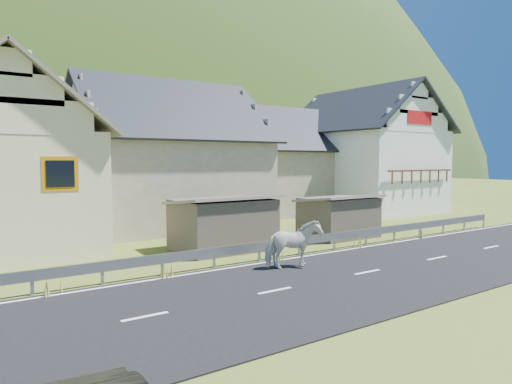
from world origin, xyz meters
TOP-DOWN VIEW (x-y plane):
  - ground at (0.00, 0.00)m, footprint 160.00×160.00m
  - road at (0.00, 0.00)m, footprint 60.00×7.00m
  - lane_markings at (0.00, 0.00)m, footprint 60.00×6.60m
  - guardrail at (-0.00, 3.68)m, footprint 28.10×0.09m
  - shed_left at (-2.00, 6.50)m, footprint 4.30×3.30m
  - shed_right at (4.50, 6.00)m, footprint 3.80×2.90m
  - house_stone_a at (-1.00, 15.00)m, footprint 10.80×9.80m
  - house_stone_b at (9.00, 17.00)m, footprint 9.80×8.80m
  - house_white at (15.00, 14.00)m, footprint 8.80×10.80m
  - mountain at (5.00, 180.00)m, footprint 440.00×280.00m
  - horse at (-1.76, 1.93)m, footprint 1.25×2.16m

SIDE VIEW (x-z plane):
  - mountain at x=5.00m, z-range -150.00..110.00m
  - ground at x=0.00m, z-range 0.00..0.00m
  - road at x=0.00m, z-range 0.00..0.04m
  - lane_markings at x=0.00m, z-range 0.04..0.05m
  - guardrail at x=0.00m, z-range 0.19..0.94m
  - horse at x=-1.76m, z-range 0.04..1.76m
  - shed_right at x=4.50m, z-range -0.10..2.10m
  - shed_left at x=-2.00m, z-range -0.10..2.30m
  - house_stone_b at x=9.00m, z-range 0.19..8.29m
  - house_stone_a at x=-1.00m, z-range 0.18..9.08m
  - house_white at x=15.00m, z-range 0.21..9.91m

